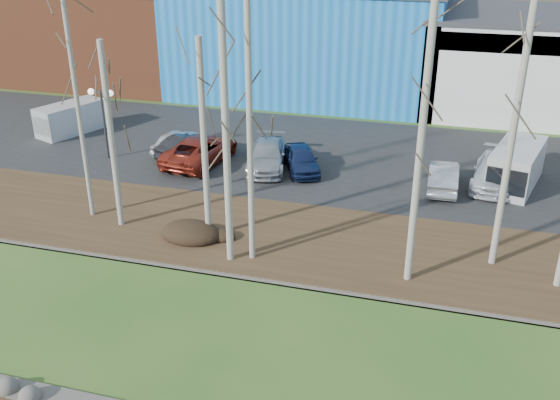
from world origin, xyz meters
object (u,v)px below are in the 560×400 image
(car_2, at_px, (200,150))
(car_4, at_px, (301,159))
(car_1, at_px, (186,146))
(car_5, at_px, (443,176))
(street_lamp, at_px, (102,104))
(car_0, at_px, (177,141))
(van_grey, at_px, (68,119))
(car_6, at_px, (495,171))
(van_white, at_px, (515,167))
(car_3, at_px, (267,155))

(car_2, relative_size, car_4, 1.40)
(car_1, relative_size, car_5, 0.94)
(street_lamp, bearing_deg, car_5, 2.52)
(car_0, bearing_deg, car_4, -178.31)
(car_0, relative_size, car_2, 0.70)
(car_4, distance_m, van_grey, 16.08)
(street_lamp, relative_size, van_grey, 0.87)
(car_6, xyz_separation_m, van_white, (0.96, 0.05, 0.33))
(car_1, bearing_deg, van_white, -159.28)
(car_0, bearing_deg, car_2, 155.44)
(car_0, height_order, car_3, car_3)
(street_lamp, height_order, car_4, street_lamp)
(street_lamp, relative_size, car_5, 0.97)
(car_3, height_order, car_4, car_3)
(car_1, xyz_separation_m, car_3, (5.08, -0.41, 0.08))
(car_2, xyz_separation_m, car_3, (3.86, 0.34, -0.06))
(car_5, bearing_deg, van_grey, -7.58)
(street_lamp, distance_m, car_1, 5.16)
(car_1, relative_size, car_4, 0.98)
(van_white, bearing_deg, car_4, -160.68)
(car_3, relative_size, car_6, 0.97)
(car_0, xyz_separation_m, van_white, (18.90, -0.06, 0.40))
(car_6, relative_size, van_white, 0.98)
(car_4, distance_m, car_5, 7.59)
(car_2, height_order, van_grey, van_grey)
(street_lamp, height_order, car_3, street_lamp)
(car_2, xyz_separation_m, car_5, (13.37, -0.04, -0.09))
(car_4, xyz_separation_m, van_white, (11.09, 0.90, 0.39))
(street_lamp, distance_m, car_5, 19.01)
(car_0, relative_size, car_6, 0.77)
(car_6, height_order, van_grey, van_grey)
(van_grey, bearing_deg, car_3, 12.11)
(car_1, bearing_deg, car_0, -17.05)
(car_2, height_order, car_5, car_2)
(street_lamp, bearing_deg, van_grey, 145.05)
(car_6, bearing_deg, car_1, -171.12)
(car_4, distance_m, van_white, 11.13)
(car_0, bearing_deg, van_white, -171.46)
(van_white, height_order, van_grey, van_white)
(car_1, height_order, car_3, car_3)
(street_lamp, bearing_deg, car_6, 5.63)
(car_0, height_order, car_2, car_2)
(car_1, xyz_separation_m, car_6, (17.15, 0.47, 0.10))
(car_6, relative_size, van_grey, 1.10)
(car_1, relative_size, car_6, 0.76)
(car_0, bearing_deg, van_grey, -0.06)
(car_4, height_order, car_5, car_5)
(car_2, bearing_deg, car_4, -169.79)
(car_6, bearing_deg, street_lamp, -167.47)
(car_1, xyz_separation_m, car_5, (14.59, -0.79, 0.04))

